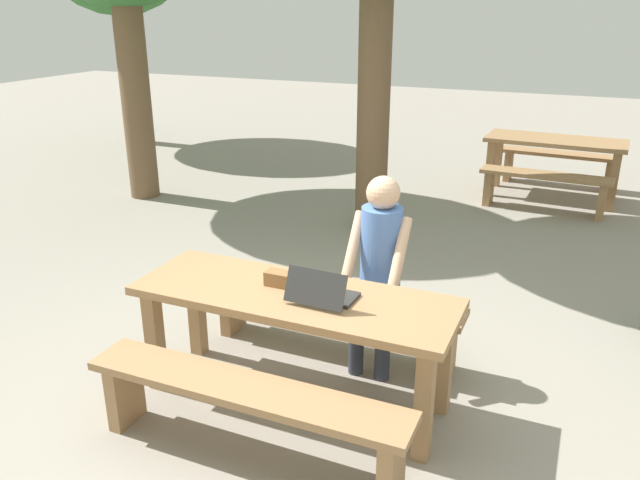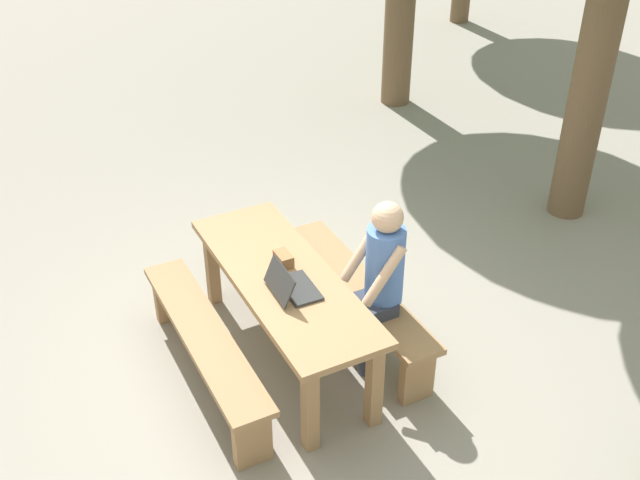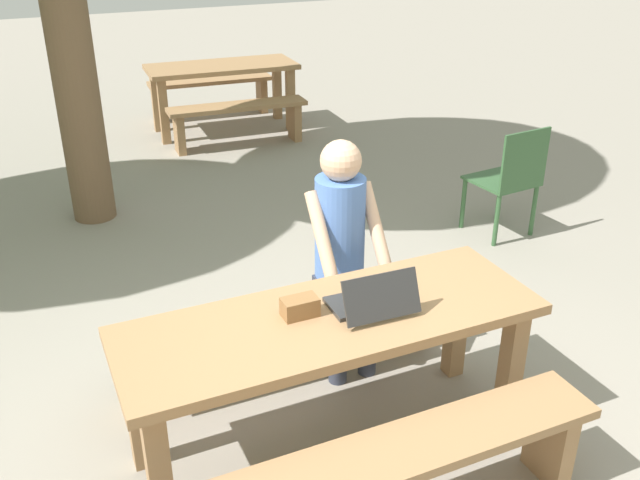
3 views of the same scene
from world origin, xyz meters
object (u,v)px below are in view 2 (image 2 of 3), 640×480
at_px(laptop, 291,285).
at_px(small_pouch, 284,259).
at_px(picnic_table_front, 284,289).
at_px(person_seated, 379,275).

bearing_deg(laptop, small_pouch, -13.85).
height_order(picnic_table_front, person_seated, person_seated).
distance_m(picnic_table_front, small_pouch, 0.21).
height_order(picnic_table_front, small_pouch, small_pouch).
height_order(small_pouch, person_seated, person_seated).
relative_size(small_pouch, person_seated, 0.12).
bearing_deg(person_seated, small_pouch, -132.30).
height_order(laptop, small_pouch, laptop).
bearing_deg(small_pouch, picnic_table_front, -24.89).
bearing_deg(small_pouch, person_seated, 47.70).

